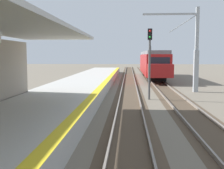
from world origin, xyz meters
name	(u,v)px	position (x,y,z in m)	size (l,w,h in m)	color
station_platform	(53,105)	(-2.50, 16.00, 0.45)	(5.00, 80.00, 0.91)	#B7B5AD
track_pair_nearest_platform	(129,101)	(1.90, 20.00, 0.05)	(2.34, 120.00, 0.16)	#4C3D2D
track_pair_middle	(178,101)	(5.30, 20.00, 0.05)	(2.34, 120.00, 0.16)	#4C3D2D
approaching_train	(153,63)	(5.30, 40.89, 2.18)	(2.93, 19.60, 4.76)	maroon
rail_signal_post	(150,56)	(3.37, 21.09, 3.19)	(0.32, 0.34, 5.20)	#4C4C4C
catenary_pylon_far_side	(193,52)	(7.54, 25.77, 3.60)	(5.00, 0.40, 7.50)	#9EA3A8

